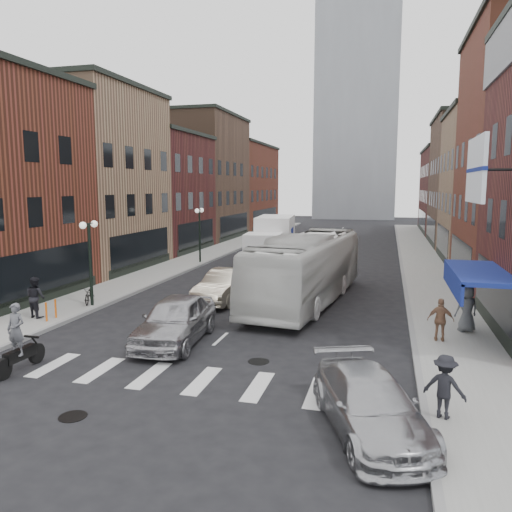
{
  "coord_description": "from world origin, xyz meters",
  "views": [
    {
      "loc": [
        5.94,
        -16.2,
        5.7
      ],
      "look_at": [
        0.07,
        5.94,
        2.49
      ],
      "focal_mm": 35.0,
      "sensor_mm": 36.0,
      "label": 1
    }
  ],
  "objects": [
    {
      "name": "bike_rack",
      "position": [
        -7.6,
        1.3,
        0.55
      ],
      "size": [
        0.08,
        0.68,
        0.8
      ],
      "color": "#D8590C",
      "rests_on": "sidewalk_left"
    },
    {
      "name": "bldg_left_far_b",
      "position": [
        -14.99,
        49.0,
        5.65
      ],
      "size": [
        10.3,
        16.2,
        11.3
      ],
      "color": "brown",
      "rests_on": "ground"
    },
    {
      "name": "sedan_left_far",
      "position": [
        -1.77,
        6.95,
        0.79
      ],
      "size": [
        2.14,
        4.96,
        1.59
      ],
      "primitive_type": "imported",
      "rotation": [
        0.0,
        0.0,
        -0.1
      ],
      "color": "#B8AC95",
      "rests_on": "ground"
    },
    {
      "name": "sedan_left_near",
      "position": [
        -1.45,
        0.19,
        0.86
      ],
      "size": [
        2.39,
        5.18,
        1.72
      ],
      "primitive_type": "imported",
      "rotation": [
        0.0,
        0.0,
        0.07
      ],
      "color": "#A9A8AD",
      "rests_on": "ground"
    },
    {
      "name": "awning_blue",
      "position": [
        8.93,
        2.5,
        2.63
      ],
      "size": [
        1.8,
        5.0,
        0.78
      ],
      "color": "navy",
      "rests_on": "ground"
    },
    {
      "name": "ped_right_a",
      "position": [
        7.4,
        -4.0,
        0.93
      ],
      "size": [
        1.12,
        0.81,
        1.56
      ],
      "primitive_type": "imported",
      "rotation": [
        0.0,
        0.0,
        2.8
      ],
      "color": "black",
      "rests_on": "sidewalk_right"
    },
    {
      "name": "ped_right_b",
      "position": [
        7.91,
        2.38,
        0.93
      ],
      "size": [
        0.95,
        0.52,
        1.57
      ],
      "primitive_type": "imported",
      "rotation": [
        0.0,
        0.0,
        3.08
      ],
      "color": "brown",
      "rests_on": "sidewalk_right"
    },
    {
      "name": "box_truck",
      "position": [
        -2.09,
        18.66,
        1.73
      ],
      "size": [
        3.0,
        8.27,
        3.51
      ],
      "rotation": [
        0.0,
        0.0,
        0.11
      ],
      "color": "white",
      "rests_on": "ground"
    },
    {
      "name": "ped_right_c",
      "position": [
        8.99,
        3.9,
        1.06
      ],
      "size": [
        1.04,
        0.89,
        1.81
      ],
      "primitive_type": "imported",
      "rotation": [
        0.0,
        0.0,
        3.56
      ],
      "color": "#52565A",
      "rests_on": "sidewalk_right"
    },
    {
      "name": "motorcycle_rider",
      "position": [
        -4.95,
        -3.76,
        1.02
      ],
      "size": [
        0.61,
        2.14,
        2.18
      ],
      "rotation": [
        0.0,
        0.0,
        -0.03
      ],
      "color": "black",
      "rests_on": "ground"
    },
    {
      "name": "distant_tower",
      "position": [
        0.0,
        78.0,
        25.0
      ],
      "size": [
        14.0,
        14.0,
        50.0
      ],
      "primitive_type": "cube",
      "color": "#9399A0",
      "rests_on": "ground"
    },
    {
      "name": "bldg_right_far_a",
      "position": [
        14.99,
        35.0,
        6.15
      ],
      "size": [
        10.3,
        12.2,
        12.3
      ],
      "color": "#4E3627",
      "rests_on": "ground"
    },
    {
      "name": "sidewalk_left",
      "position": [
        -8.5,
        22.0,
        0.07
      ],
      "size": [
        3.0,
        74.0,
        0.15
      ],
      "primitive_type": "cube",
      "color": "gray",
      "rests_on": "ground"
    },
    {
      "name": "streetlamp_near",
      "position": [
        -7.4,
        4.0,
        2.91
      ],
      "size": [
        0.32,
        1.22,
        4.11
      ],
      "color": "black",
      "rests_on": "ground"
    },
    {
      "name": "ground",
      "position": [
        0.0,
        0.0,
        0.0
      ],
      "size": [
        160.0,
        160.0,
        0.0
      ],
      "primitive_type": "plane",
      "color": "black",
      "rests_on": "ground"
    },
    {
      "name": "sidewalk_right",
      "position": [
        8.5,
        22.0,
        0.07
      ],
      "size": [
        3.0,
        74.0,
        0.15
      ],
      "primitive_type": "cube",
      "color": "gray",
      "rests_on": "ground"
    },
    {
      "name": "bldg_left_mid_a",
      "position": [
        -14.99,
        14.0,
        6.15
      ],
      "size": [
        10.3,
        10.2,
        12.3
      ],
      "color": "#977053",
      "rests_on": "ground"
    },
    {
      "name": "curb_car",
      "position": [
        5.68,
        -4.9,
        0.69
      ],
      "size": [
        3.51,
        5.1,
        1.37
      ],
      "primitive_type": "imported",
      "rotation": [
        0.0,
        0.0,
        0.37
      ],
      "color": "#AEAFB3",
      "rests_on": "ground"
    },
    {
      "name": "curb_left",
      "position": [
        -7.0,
        22.0,
        0.0
      ],
      "size": [
        0.2,
        74.0,
        0.16
      ],
      "primitive_type": "cube",
      "color": "gray",
      "rests_on": "ground"
    },
    {
      "name": "parked_bicycle",
      "position": [
        -7.73,
        4.3,
        0.56
      ],
      "size": [
        1.09,
        1.67,
        0.83
      ],
      "primitive_type": "imported",
      "rotation": [
        0.0,
        0.0,
        0.37
      ],
      "color": "black",
      "rests_on": "sidewalk_left"
    },
    {
      "name": "bldg_left_mid_b",
      "position": [
        -14.99,
        24.0,
        5.15
      ],
      "size": [
        10.3,
        10.2,
        10.3
      ],
      "color": "#451819",
      "rests_on": "ground"
    },
    {
      "name": "ped_left_solo",
      "position": [
        -8.45,
        1.46,
        1.03
      ],
      "size": [
        0.96,
        0.73,
        1.76
      ],
      "primitive_type": "imported",
      "rotation": [
        0.0,
        0.0,
        2.83
      ],
      "color": "black",
      "rests_on": "sidewalk_left"
    },
    {
      "name": "crosswalk_stripes",
      "position": [
        0.0,
        -3.0,
        0.0
      ],
      "size": [
        12.0,
        2.2,
        0.01
      ],
      "primitive_type": "cube",
      "color": "silver",
      "rests_on": "ground"
    },
    {
      "name": "curb_right",
      "position": [
        7.0,
        22.0,
        0.0
      ],
      "size": [
        0.2,
        74.0,
        0.16
      ],
      "primitive_type": "cube",
      "color": "gray",
      "rests_on": "ground"
    },
    {
      "name": "billboard_sign",
      "position": [
        8.59,
        0.5,
        6.13
      ],
      "size": [
        1.52,
        3.0,
        3.7
      ],
      "color": "black",
      "rests_on": "ground"
    },
    {
      "name": "bldg_right_far_b",
      "position": [
        14.99,
        49.0,
        5.15
      ],
      "size": [
        10.3,
        16.2,
        10.3
      ],
      "color": "#451819",
      "rests_on": "ground"
    },
    {
      "name": "bldg_left_far_a",
      "position": [
        -14.99,
        35.0,
        6.65
      ],
      "size": [
        10.3,
        12.2,
        13.3
      ],
      "color": "#4E3627",
      "rests_on": "ground"
    },
    {
      "name": "transit_bus",
      "position": [
        2.17,
        7.86,
        1.69
      ],
      "size": [
        4.26,
        12.4,
        3.38
      ],
      "primitive_type": "imported",
      "rotation": [
        0.0,
        0.0,
        -0.12
      ],
      "color": "silver",
      "rests_on": "ground"
    },
    {
      "name": "streetlamp_far",
      "position": [
        -7.4,
        18.0,
        2.91
      ],
      "size": [
        0.32,
        1.22,
        4.11
      ],
      "color": "black",
      "rests_on": "ground"
    }
  ]
}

